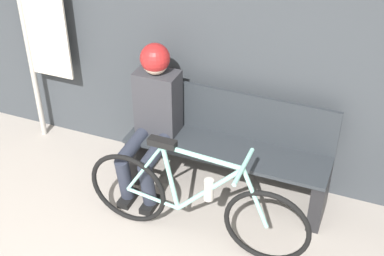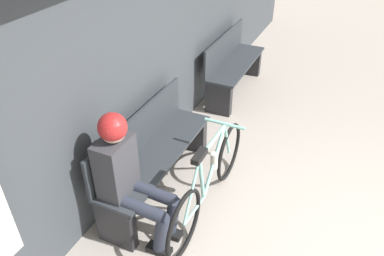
% 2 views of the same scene
% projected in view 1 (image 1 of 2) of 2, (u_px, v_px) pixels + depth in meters
% --- Properties ---
extents(park_bench_near, '(1.62, 0.42, 0.87)m').
position_uv_depth(park_bench_near, '(228.00, 150.00, 4.26)').
color(park_bench_near, '#2D3338').
rests_on(park_bench_near, ground_plane).
extents(bicycle, '(1.70, 0.40, 0.84)m').
position_uv_depth(bicycle, '(194.00, 202.00, 3.83)').
color(bicycle, black).
rests_on(bicycle, ground_plane).
extents(person_seated, '(0.34, 0.64, 1.24)m').
position_uv_depth(person_seated, '(153.00, 110.00, 4.19)').
color(person_seated, '#2D3342').
rests_on(person_seated, ground_plane).
extents(banner_pole, '(0.45, 0.05, 1.88)m').
position_uv_depth(banner_pole, '(38.00, 23.00, 4.48)').
color(banner_pole, '#B7B2A8').
rests_on(banner_pole, ground_plane).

